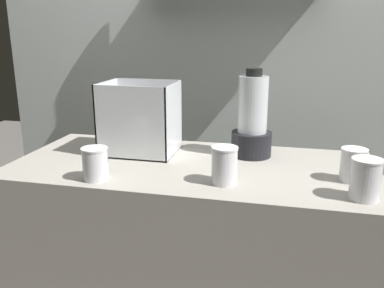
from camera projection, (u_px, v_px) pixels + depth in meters
name	position (u px, v px, depth m)	size (l,w,h in m)	color
counter	(192.00, 265.00, 1.70)	(1.40, 0.64, 0.90)	#9E998E
back_wall_unit	(224.00, 56.00, 2.20)	(2.60, 0.24, 2.50)	silver
carrot_display_bin	(140.00, 130.00, 1.70)	(0.30, 0.24, 0.30)	white
blender_pitcher	(252.00, 122.00, 1.64)	(0.16, 0.16, 0.36)	black
juice_cup_pomegranate_far_left	(95.00, 166.00, 1.40)	(0.09, 0.09, 0.11)	white
juice_cup_mango_left	(224.00, 168.00, 1.36)	(0.09, 0.09, 0.13)	white
juice_cup_pomegranate_middle	(353.00, 167.00, 1.39)	(0.09, 0.09, 0.12)	white
juice_cup_carrot_right	(365.00, 180.00, 1.23)	(0.09, 0.09, 0.13)	white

